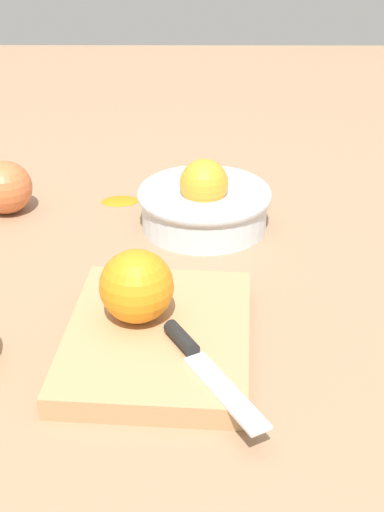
# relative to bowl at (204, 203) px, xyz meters

# --- Properties ---
(ground_plane) EXTENTS (2.40, 2.40, 0.00)m
(ground_plane) POSITION_rel_bowl_xyz_m (0.13, -0.12, -0.03)
(ground_plane) COLOR #997556
(bowl) EXTENTS (0.17, 0.17, 0.09)m
(bowl) POSITION_rel_bowl_xyz_m (0.00, 0.00, 0.00)
(bowl) COLOR silver
(bowl) RESTS_ON ground_plane
(cutting_board) EXTENTS (0.23, 0.19, 0.02)m
(cutting_board) POSITION_rel_bowl_xyz_m (0.26, -0.05, -0.02)
(cutting_board) COLOR tan
(cutting_board) RESTS_ON ground_plane
(orange_on_board) EXTENTS (0.07, 0.07, 0.07)m
(orange_on_board) POSITION_rel_bowl_xyz_m (0.24, -0.07, 0.02)
(orange_on_board) COLOR orange
(orange_on_board) RESTS_ON cutting_board
(knife) EXTENTS (0.14, 0.09, 0.01)m
(knife) POSITION_rel_bowl_xyz_m (0.32, -0.01, -0.01)
(knife) COLOR silver
(knife) RESTS_ON cutting_board
(apple_front_left) EXTENTS (0.07, 0.07, 0.07)m
(apple_front_left) POSITION_rel_bowl_xyz_m (-0.04, -0.26, 0.00)
(apple_front_left) COLOR #CC6638
(apple_front_left) RESTS_ON ground_plane
(citrus_peel) EXTENTS (0.04, 0.05, 0.01)m
(citrus_peel) POSITION_rel_bowl_xyz_m (-0.08, -0.12, -0.03)
(citrus_peel) COLOR orange
(citrus_peel) RESTS_ON ground_plane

